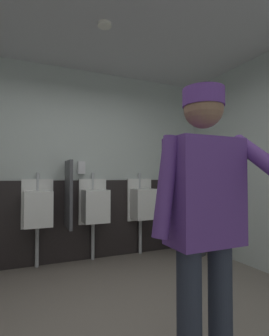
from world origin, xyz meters
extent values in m
cube|color=silver|center=(0.00, 1.99, 1.37)|extent=(4.95, 0.12, 2.74)
cube|color=black|center=(0.00, 1.91, 0.57)|extent=(4.35, 0.03, 1.13)
cylinder|color=white|center=(0.15, 0.68, 2.72)|extent=(0.14, 0.14, 0.03)
cube|color=white|center=(-0.40, 1.90, 0.83)|extent=(0.40, 0.05, 0.65)
cube|color=white|center=(-0.40, 1.73, 0.78)|extent=(0.34, 0.30, 0.45)
cylinder|color=#B7BABF|center=(-0.40, 1.89, 1.12)|extent=(0.04, 0.04, 0.24)
cylinder|color=#B7BABF|center=(-0.40, 1.86, 0.28)|extent=(0.05, 0.05, 0.55)
cube|color=white|center=(0.35, 1.90, 0.83)|extent=(0.40, 0.05, 0.65)
cube|color=white|center=(0.35, 1.73, 0.78)|extent=(0.34, 0.30, 0.45)
cylinder|color=#B7BABF|center=(0.35, 1.89, 1.12)|extent=(0.04, 0.04, 0.24)
cylinder|color=#B7BABF|center=(0.35, 1.86, 0.28)|extent=(0.05, 0.05, 0.55)
cube|color=white|center=(1.10, 1.90, 0.83)|extent=(0.40, 0.05, 0.65)
cube|color=white|center=(1.10, 1.73, 0.78)|extent=(0.34, 0.30, 0.45)
cylinder|color=#B7BABF|center=(1.10, 1.89, 1.12)|extent=(0.04, 0.04, 0.24)
cylinder|color=#B7BABF|center=(1.10, 1.86, 0.28)|extent=(0.05, 0.05, 0.55)
cube|color=#4C4C51|center=(-0.02, 1.70, 0.95)|extent=(0.04, 0.40, 0.90)
cylinder|color=#2D3342|center=(0.24, -0.60, 0.40)|extent=(0.14, 0.14, 0.79)
cylinder|color=#2D3342|center=(0.46, -0.60, 0.40)|extent=(0.14, 0.14, 0.79)
cube|color=#60388C|center=(0.35, -0.60, 1.10)|extent=(0.42, 0.24, 0.61)
cylinder|color=#60388C|center=(0.09, -0.60, 1.13)|extent=(0.17, 0.09, 0.56)
cylinder|color=#60388C|center=(0.61, -0.83, 1.25)|extent=(0.09, 0.50, 0.39)
sphere|color=#8C664C|center=(0.35, -0.60, 1.58)|extent=(0.23, 0.23, 0.23)
cylinder|color=#60388C|center=(0.35, -0.60, 1.65)|extent=(0.24, 0.24, 0.10)
cylinder|color=#38383D|center=(1.84, 1.51, 0.34)|extent=(0.38, 0.38, 0.69)
cube|color=silver|center=(0.19, 1.89, 1.31)|extent=(0.10, 0.07, 0.18)
camera|label=1|loc=(-0.64, -1.83, 1.19)|focal=28.00mm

